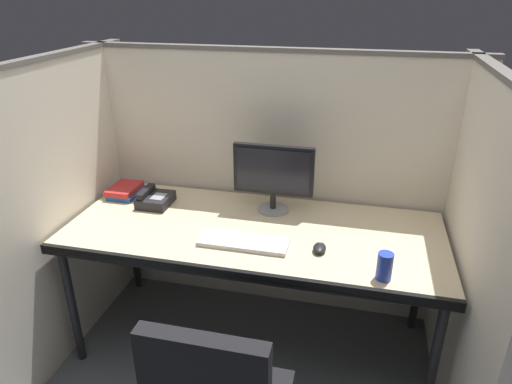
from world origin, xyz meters
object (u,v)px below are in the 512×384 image
computer_mouse (319,248)px  keyboard_main (244,242)px  book_stack (125,191)px  desk (253,238)px  monitor_center (273,174)px  desk_phone (155,199)px  soda_can (385,267)px

computer_mouse → keyboard_main: bearing=-177.2°
keyboard_main → book_stack: (-0.82, 0.38, 0.02)m
book_stack → desk: bearing=-15.5°
monitor_center → keyboard_main: monitor_center is taller
desk_phone → keyboard_main: bearing=-27.0°
desk → monitor_center: monitor_center is taller
desk → keyboard_main: (-0.01, -0.15, 0.06)m
soda_can → computer_mouse: bearing=151.1°
desk → keyboard_main: keyboard_main is taller
soda_can → book_stack: bearing=160.4°
monitor_center → keyboard_main: size_ratio=1.00×
computer_mouse → monitor_center: bearing=128.9°
monitor_center → computer_mouse: bearing=-51.1°
book_stack → computer_mouse: bearing=-17.1°
desk → computer_mouse: computer_mouse is taller
desk → computer_mouse: 0.38m
desk → keyboard_main: size_ratio=4.42×
desk → book_stack: book_stack is taller
monitor_center → soda_can: size_ratio=3.52×
monitor_center → book_stack: bearing=-179.8°
computer_mouse → desk_phone: 1.00m
desk → computer_mouse: size_ratio=19.79×
monitor_center → keyboard_main: (-0.07, -0.38, -0.20)m
desk_phone → computer_mouse: bearing=-16.6°
desk → desk_phone: size_ratio=10.00×
keyboard_main → desk_phone: desk_phone is taller
computer_mouse → book_stack: book_stack is taller
soda_can → desk_phone: soda_can is taller
monitor_center → soda_can: bearing=-42.0°
soda_can → desk_phone: 1.32m
computer_mouse → desk_phone: size_ratio=0.51×
keyboard_main → desk_phone: size_ratio=2.26×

